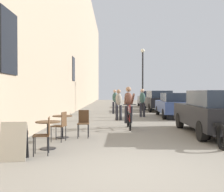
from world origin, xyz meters
TOP-DOWN VIEW (x-y plane):
  - ground_plane at (0.00, 0.00)m, footprint 88.00×88.00m
  - building_facade_left at (-3.45, 14.00)m, footprint 0.54×68.00m
  - cafe_table_near at (-2.12, 1.87)m, footprint 0.64×0.64m
  - cafe_chair_near_toward_street at (-2.04, 1.25)m, footprint 0.44×0.44m
  - cafe_table_mid at (-2.06, 3.51)m, footprint 0.64×0.64m
  - cafe_chair_mid_toward_street at (-1.98, 2.88)m, footprint 0.46×0.46m
  - cafe_chair_mid_toward_wall at (-1.38, 3.59)m, footprint 0.39×0.39m
  - sandwich_board_sign at (-2.58, 0.77)m, footprint 0.59×0.43m
  - cyclist_on_bicycle at (0.24, 5.73)m, footprint 0.52×1.76m
  - pedestrian_near at (-0.09, 8.75)m, footprint 0.37×0.29m
  - pedestrian_mid at (1.36, 10.50)m, footprint 0.36×0.27m
  - pedestrian_far at (-0.25, 12.71)m, footprint 0.36×0.27m
  - street_lamp at (1.98, 15.49)m, footprint 0.32×0.32m
  - parked_car_nearest at (3.12, 4.18)m, footprint 1.94×4.38m
  - parked_car_second at (3.21, 10.35)m, footprint 1.84×4.10m
  - parked_car_third at (3.18, 15.60)m, footprint 2.00×4.51m
  - parked_car_fourth at (3.19, 21.02)m, footprint 2.01×4.52m
  - parked_motorcycle at (2.48, 2.52)m, footprint 0.62×2.14m

SIDE VIEW (x-z plane):
  - ground_plane at x=0.00m, z-range 0.00..0.00m
  - parked_motorcycle at x=2.48m, z-range -0.05..0.86m
  - sandwich_board_sign at x=-2.58m, z-range 0.00..0.83m
  - cafe_chair_near_toward_street at x=-2.04m, z-range 0.07..0.96m
  - cafe_chair_mid_toward_street at x=-1.98m, z-range 0.07..0.96m
  - cafe_chair_mid_toward_wall at x=-1.38m, z-range 0.07..0.96m
  - cafe_table_near at x=-2.12m, z-range 0.16..0.88m
  - cafe_table_mid at x=-2.06m, z-range 0.16..0.88m
  - parked_car_second at x=3.21m, z-range 0.03..1.46m
  - parked_car_nearest at x=3.12m, z-range 0.03..1.57m
  - cyclist_on_bicycle at x=0.24m, z-range -0.06..1.68m
  - parked_car_third at x=3.18m, z-range 0.03..1.61m
  - parked_car_fourth at x=3.19m, z-range 0.03..1.62m
  - pedestrian_near at x=-0.09m, z-range 0.10..1.73m
  - pedestrian_far at x=-0.25m, z-range 0.10..1.76m
  - pedestrian_mid at x=1.36m, z-range 0.11..1.78m
  - street_lamp at x=1.98m, z-range 0.66..5.56m
  - building_facade_left at x=-3.45m, z-range 0.00..13.55m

